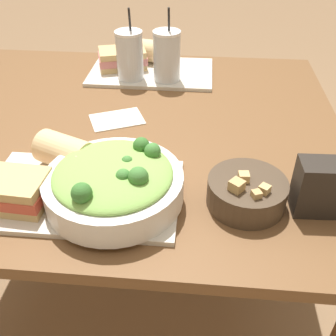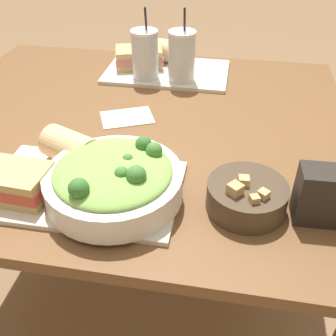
# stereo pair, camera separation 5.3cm
# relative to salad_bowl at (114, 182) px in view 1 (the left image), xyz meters

# --- Properties ---
(ground_plane) EXTENTS (12.00, 12.00, 0.00)m
(ground_plane) POSITION_rel_salad_bowl_xyz_m (-0.05, 0.33, -0.83)
(ground_plane) COLOR #846647
(dining_table) EXTENTS (1.22, 1.05, 0.78)m
(dining_table) POSITION_rel_salad_bowl_xyz_m (-0.05, 0.33, -0.15)
(dining_table) COLOR brown
(dining_table) RESTS_ON ground_plane
(tray_near) EXTENTS (0.42, 0.26, 0.01)m
(tray_near) POSITION_rel_salad_bowl_xyz_m (-0.08, 0.01, -0.05)
(tray_near) COLOR beige
(tray_near) RESTS_ON dining_table
(tray_far) EXTENTS (0.42, 0.26, 0.01)m
(tray_far) POSITION_rel_salad_bowl_xyz_m (-0.01, 0.67, -0.05)
(tray_far) COLOR beige
(tray_far) RESTS_ON dining_table
(salad_bowl) EXTENTS (0.29, 0.29, 0.11)m
(salad_bowl) POSITION_rel_salad_bowl_xyz_m (0.00, 0.00, 0.00)
(salad_bowl) COLOR white
(salad_bowl) RESTS_ON tray_near
(soup_bowl) EXTENTS (0.16, 0.16, 0.08)m
(soup_bowl) POSITION_rel_salad_bowl_xyz_m (0.27, 0.02, -0.02)
(soup_bowl) COLOR #473828
(soup_bowl) RESTS_ON dining_table
(sandwich_near) EXTENTS (0.16, 0.11, 0.06)m
(sandwich_near) POSITION_rel_salad_bowl_xyz_m (-0.21, -0.03, -0.01)
(sandwich_near) COLOR tan
(sandwich_near) RESTS_ON tray_near
(baguette_near) EXTENTS (0.15, 0.12, 0.08)m
(baguette_near) POSITION_rel_salad_bowl_xyz_m (-0.13, 0.10, -0.00)
(baguette_near) COLOR #DBBC84
(baguette_near) RESTS_ON tray_near
(sandwich_far) EXTENTS (0.19, 0.15, 0.06)m
(sandwich_far) POSITION_rel_salad_bowl_xyz_m (-0.11, 0.69, -0.01)
(sandwich_far) COLOR tan
(sandwich_far) RESTS_ON tray_far
(baguette_far) EXTENTS (0.12, 0.10, 0.08)m
(baguette_far) POSITION_rel_salad_bowl_xyz_m (-0.05, 0.76, -0.00)
(baguette_far) COLOR #DBBC84
(baguette_far) RESTS_ON tray_far
(drink_cup_dark) EXTENTS (0.09, 0.09, 0.23)m
(drink_cup_dark) POSITION_rel_salad_bowl_xyz_m (-0.07, 0.60, 0.03)
(drink_cup_dark) COLOR silver
(drink_cup_dark) RESTS_ON tray_far
(drink_cup_red) EXTENTS (0.09, 0.09, 0.23)m
(drink_cup_red) POSITION_rel_salad_bowl_xyz_m (0.05, 0.60, 0.03)
(drink_cup_red) COLOR silver
(drink_cup_red) RESTS_ON tray_far
(chip_bag) EXTENTS (0.14, 0.07, 0.12)m
(chip_bag) POSITION_rel_salad_bowl_xyz_m (0.44, 0.02, 0.00)
(chip_bag) COLOR #28231E
(chip_bag) RESTS_ON dining_table
(napkin_folded) EXTENTS (0.17, 0.15, 0.00)m
(napkin_folded) POSITION_rel_salad_bowl_xyz_m (-0.07, 0.34, -0.05)
(napkin_folded) COLOR silver
(napkin_folded) RESTS_ON dining_table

